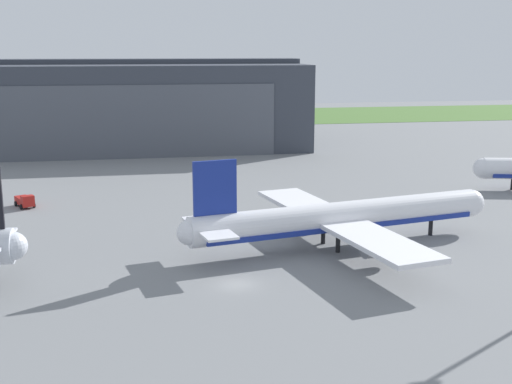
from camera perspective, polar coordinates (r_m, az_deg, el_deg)
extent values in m
plane|color=slate|center=(70.46, -1.66, -7.99)|extent=(440.00, 440.00, 0.00)
cube|color=#4A7132|center=(235.83, -7.78, 6.39)|extent=(440.00, 56.00, 0.08)
cube|color=#383D47|center=(169.30, -10.23, 7.41)|extent=(81.38, 39.68, 20.49)
cube|color=#4C515B|center=(149.61, -10.19, 5.98)|extent=(61.85, 0.30, 16.39)
cube|color=#383D47|center=(168.73, -10.38, 11.08)|extent=(81.38, 9.52, 1.20)
sphere|color=white|center=(122.14, 19.09, 1.96)|extent=(3.57, 3.57, 3.57)
cylinder|color=black|center=(124.14, 21.33, 0.63)|extent=(0.56, 0.56, 1.92)
cylinder|color=white|center=(82.88, 7.48, -2.11)|extent=(39.64, 11.74, 3.71)
sphere|color=white|center=(94.01, 18.11, -0.88)|extent=(3.56, 3.56, 3.56)
sphere|color=white|center=(75.42, -5.82, -3.54)|extent=(2.90, 2.90, 2.90)
cube|color=navy|center=(83.14, 7.46, -2.79)|extent=(36.54, 11.13, 0.65)
cube|color=navy|center=(75.11, -3.58, 0.38)|extent=(5.14, 1.45, 6.31)
cube|color=white|center=(73.41, -3.43, -3.64)|extent=(4.56, 5.82, 0.28)
cube|color=white|center=(78.55, -4.73, -2.58)|extent=(4.56, 5.82, 0.28)
cube|color=white|center=(74.65, 10.57, -4.23)|extent=(9.75, 18.20, 0.56)
cube|color=white|center=(90.92, 4.07, -1.03)|extent=(9.75, 18.20, 0.56)
cylinder|color=gray|center=(76.55, 10.48, -4.84)|extent=(3.87, 2.72, 2.04)
cylinder|color=gray|center=(90.38, 4.89, -1.99)|extent=(3.87, 2.72, 2.04)
cylinder|color=black|center=(90.83, 14.90, -3.01)|extent=(0.56, 0.56, 2.05)
cylinder|color=black|center=(81.27, 7.12, -4.51)|extent=(0.56, 0.56, 2.05)
cylinder|color=black|center=(84.55, 5.84, -3.80)|extent=(0.56, 0.56, 2.05)
sphere|color=silver|center=(73.20, -20.31, -4.41)|extent=(2.97, 2.97, 2.97)
cube|color=#AD1E19|center=(107.87, -19.18, -0.74)|extent=(2.22, 1.99, 1.68)
cube|color=#AD1E19|center=(110.02, -19.53, -0.68)|extent=(3.05, 3.65, 1.08)
cylinder|color=black|center=(108.00, -19.69, -1.23)|extent=(0.59, 0.84, 0.81)
cylinder|color=black|center=(108.57, -18.69, -1.08)|extent=(0.59, 0.84, 0.81)
cylinder|color=black|center=(110.51, -20.11, -0.96)|extent=(0.59, 0.84, 0.81)
cylinder|color=black|center=(111.07, -19.12, -0.82)|extent=(0.59, 0.84, 0.81)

